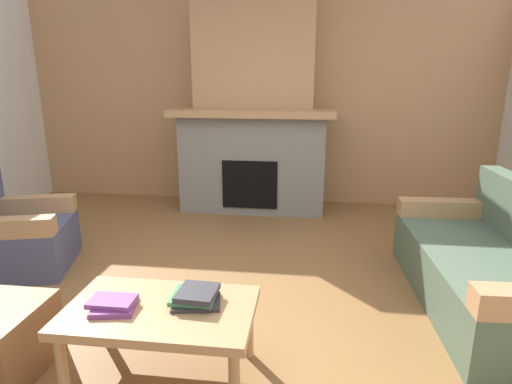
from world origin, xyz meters
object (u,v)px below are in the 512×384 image
armchair (15,236)px  coffee_table (160,316)px  couch (492,269)px  fireplace (254,113)px

armchair → coffee_table: size_ratio=0.94×
couch → fireplace: bearing=132.7°
fireplace → coffee_table: bearing=-91.5°
fireplace → coffee_table: fireplace is taller
couch → coffee_table: (-2.08, -1.03, 0.09)m
couch → armchair: same height
fireplace → couch: 3.07m
fireplace → coffee_table: size_ratio=2.70×
couch → armchair: bearing=177.9°
couch → armchair: 3.78m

